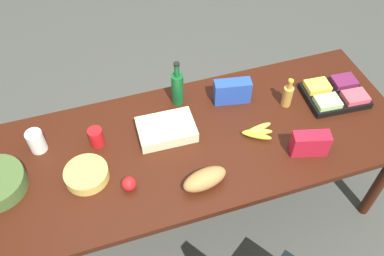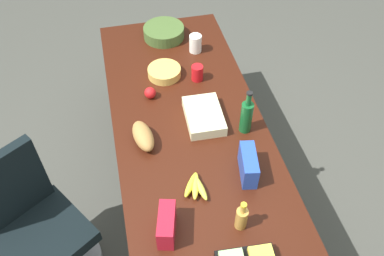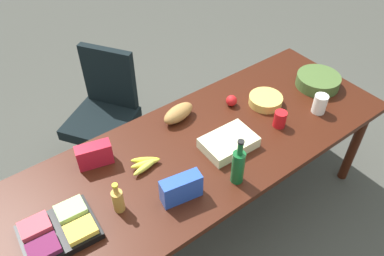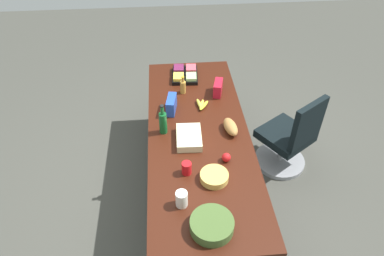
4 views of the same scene
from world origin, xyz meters
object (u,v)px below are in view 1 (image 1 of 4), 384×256
banana_bunch (257,132)px  bread_loaf (205,179)px  apple_red (129,184)px  red_solo_cup (96,137)px  chip_bag_blue (232,91)px  chip_bowl (87,174)px  conference_table (189,150)px  fruit_platter (335,94)px  wine_bottle (177,88)px  mayo_jar (36,141)px  chip_bag_red (310,143)px  dressing_bottle (287,95)px  sheet_cake (166,130)px

banana_bunch → bread_loaf: (-0.39, -0.22, 0.02)m
apple_red → red_solo_cup: bearing=107.5°
bread_loaf → red_solo_cup: bearing=137.5°
chip_bag_blue → chip_bowl: chip_bag_blue is taller
conference_table → fruit_platter: 0.97m
wine_bottle → chip_bag_blue: bearing=-15.5°
mayo_jar → apple_red: bearing=-43.6°
banana_bunch → apple_red: bearing=-170.7°
mayo_jar → bread_loaf: size_ratio=0.55×
wine_bottle → fruit_platter: (0.93, -0.26, -0.09)m
red_solo_cup → chip_bag_red: 1.16m
dressing_bottle → chip_bowl: (-1.22, -0.17, -0.05)m
chip_bag_blue → chip_bag_red: chip_bag_blue is taller
dressing_bottle → fruit_platter: bearing=-7.7°
chip_bag_blue → banana_bunch: bearing=-82.9°
red_solo_cup → chip_bag_red: size_ratio=0.55×
banana_bunch → chip_bag_blue: 0.31m
chip_bag_blue → chip_bowl: 0.97m
dressing_bottle → fruit_platter: size_ratio=0.52×
conference_table → chip_bag_red: chip_bag_red is taller
wine_bottle → mayo_jar: (-0.83, -0.11, -0.05)m
conference_table → bread_loaf: 0.32m
conference_table → red_solo_cup: (-0.49, 0.15, 0.13)m
banana_bunch → fruit_platter: bearing=12.5°
fruit_platter → chip_bag_blue: bearing=164.0°
bread_loaf → mayo_jar: bearing=147.8°
red_solo_cup → sheet_cake: 0.39m
red_solo_cup → bread_loaf: red_solo_cup is taller
bread_loaf → dressing_bottle: bearing=30.9°
chip_bag_blue → apple_red: bearing=-149.6°
chip_bag_blue → wine_bottle: bearing=164.5°
chip_bag_blue → chip_bag_red: (0.25, -0.50, -0.00)m
conference_table → chip_bowl: chip_bowl is taller
fruit_platter → chip_bag_blue: size_ratio=1.72×
fruit_platter → chip_bowl: (-1.53, -0.12, -0.00)m
apple_red → mayo_jar: 0.58m
mayo_jar → sheet_cake: mayo_jar is taller
mayo_jar → chip_bag_red: 1.48m
wine_bottle → apple_red: 0.66m
mayo_jar → banana_bunch: (1.19, -0.28, -0.04)m
conference_table → bread_loaf: bread_loaf is taller
red_solo_cup → mayo_jar: bearing=169.2°
conference_table → banana_bunch: bearing=-10.1°
apple_red → sheet_cake: bearing=46.3°
dressing_bottle → sheet_cake: dressing_bottle is taller
chip_bowl → sheet_cake: bearing=19.0°
conference_table → wine_bottle: wine_bottle is taller
bread_loaf → chip_bag_blue: 0.64m
dressing_bottle → bread_loaf: bearing=-149.1°
apple_red → chip_bag_red: (0.98, -0.07, 0.03)m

